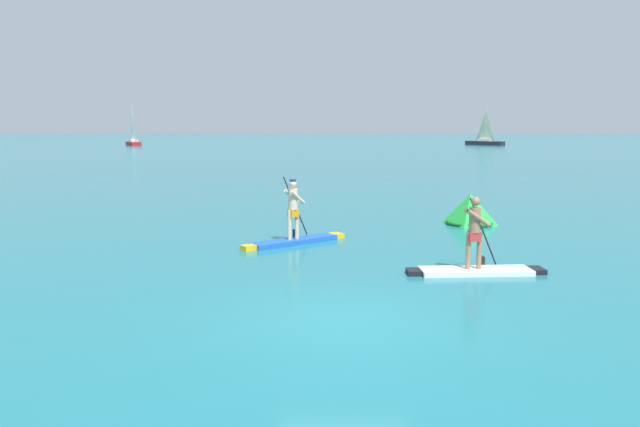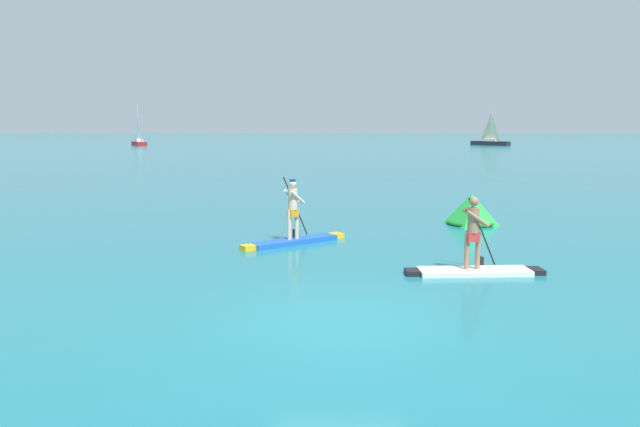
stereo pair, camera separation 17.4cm
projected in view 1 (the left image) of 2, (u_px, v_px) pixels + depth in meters
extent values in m
plane|color=#1E727F|center=(344.00, 322.00, 10.52)|extent=(440.00, 440.00, 0.00)
cube|color=blue|center=(294.00, 241.00, 17.38)|extent=(2.44, 2.12, 0.14)
cube|color=yellow|center=(336.00, 235.00, 18.29)|extent=(0.51, 0.51, 0.14)
cube|color=yellow|center=(248.00, 248.00, 16.47)|extent=(0.47, 0.47, 0.14)
cylinder|color=beige|center=(297.00, 224.00, 17.36)|extent=(0.11, 0.11, 0.84)
cylinder|color=beige|center=(290.00, 225.00, 17.21)|extent=(0.11, 0.11, 0.84)
cube|color=orange|center=(293.00, 213.00, 17.24)|extent=(0.34, 0.33, 0.22)
cylinder|color=beige|center=(293.00, 199.00, 17.19)|extent=(0.26, 0.26, 0.59)
sphere|color=beige|center=(293.00, 184.00, 17.12)|extent=(0.21, 0.21, 0.21)
cylinder|color=navy|center=(293.00, 180.00, 17.11)|extent=(0.18, 0.18, 0.06)
cylinder|color=beige|center=(291.00, 196.00, 17.33)|extent=(0.42, 0.40, 0.45)
cylinder|color=beige|center=(298.00, 197.00, 17.09)|extent=(0.42, 0.40, 0.45)
cylinder|color=black|center=(295.00, 206.00, 17.73)|extent=(0.67, 0.57, 1.76)
cube|color=black|center=(296.00, 235.00, 17.85)|extent=(0.19, 0.21, 0.32)
cube|color=white|center=(476.00, 271.00, 13.91)|extent=(2.55, 0.92, 0.11)
cube|color=black|center=(536.00, 270.00, 13.99)|extent=(0.35, 0.52, 0.11)
cube|color=black|center=(414.00, 272.00, 13.83)|extent=(0.35, 0.45, 0.11)
cylinder|color=#997051|center=(479.00, 251.00, 13.84)|extent=(0.11, 0.11, 0.83)
cylinder|color=#997051|center=(468.00, 251.00, 13.83)|extent=(0.11, 0.11, 0.83)
cube|color=red|center=(474.00, 236.00, 13.79)|extent=(0.28, 0.24, 0.22)
cylinder|color=#997051|center=(475.00, 220.00, 13.74)|extent=(0.26, 0.26, 0.56)
sphere|color=#997051|center=(476.00, 201.00, 13.68)|extent=(0.21, 0.21, 0.21)
cylinder|color=#997051|center=(475.00, 216.00, 13.88)|extent=(0.53, 0.14, 0.41)
cylinder|color=#997051|center=(479.00, 218.00, 13.58)|extent=(0.53, 0.14, 0.41)
cylinder|color=black|center=(483.00, 232.00, 14.26)|extent=(0.70, 0.09, 1.59)
cube|color=black|center=(482.00, 263.00, 14.36)|extent=(0.10, 0.21, 0.32)
pyramid|color=green|center=(470.00, 209.00, 20.73)|extent=(1.76, 1.76, 1.03)
torus|color=#167226|center=(470.00, 222.00, 20.79)|extent=(1.60, 1.60, 0.12)
cube|color=#A51E1E|center=(134.00, 144.00, 97.47)|extent=(3.86, 5.34, 0.59)
cylinder|color=#B2B2B7|center=(133.00, 123.00, 97.01)|extent=(0.12, 0.12, 5.78)
pyramid|color=white|center=(133.00, 127.00, 97.09)|extent=(1.50, 1.95, 4.51)
cube|color=silver|center=(133.00, 141.00, 97.40)|extent=(1.82, 2.16, 0.36)
cube|color=black|center=(485.00, 143.00, 99.22)|extent=(5.74, 5.32, 0.64)
cylinder|color=#B2B2B7|center=(486.00, 124.00, 98.77)|extent=(0.12, 0.12, 5.59)
pyramid|color=beige|center=(485.00, 126.00, 98.82)|extent=(1.60, 2.43, 4.71)
cube|color=silver|center=(485.00, 140.00, 99.14)|extent=(2.41, 2.30, 0.38)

